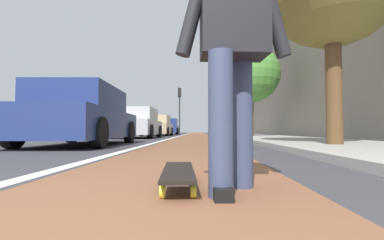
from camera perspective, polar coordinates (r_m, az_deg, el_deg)
name	(u,v)px	position (r m, az deg, el deg)	size (l,w,h in m)	color
ground_plane	(193,140)	(10.91, 0.29, -4.21)	(80.00, 80.00, 0.00)	#38383D
bike_lane_paint	(197,135)	(24.90, 1.05, -3.11)	(56.00, 1.91, 0.00)	brown
lane_stripe_white	(182,135)	(20.95, -2.08, -3.27)	(52.00, 0.16, 0.01)	silver
sidewalk_curb	(244,135)	(19.15, 10.88, -3.18)	(52.00, 3.20, 0.10)	#9E9B93
building_facade	(266,75)	(24.07, 15.52, 9.16)	(40.00, 1.20, 10.21)	#685F55
skateboard	(178,173)	(1.81, -2.90, -11.09)	(0.85, 0.26, 0.11)	yellow
skater_person	(233,38)	(1.74, 8.66, 16.75)	(0.48, 0.72, 1.64)	#384260
parked_car_near	(82,117)	(7.47, -22.27, 0.57)	(4.52, 2.13, 1.49)	navy
parked_car_mid	(138,124)	(13.79, -11.46, -0.78)	(4.33, 1.98, 1.49)	#B7B7BC
parked_car_far	(157,126)	(19.59, -7.36, -1.30)	(4.36, 1.97, 1.46)	tan
parked_car_end	(169,127)	(25.69, -4.96, -1.49)	(4.14, 1.93, 1.49)	navy
traffic_light	(180,102)	(23.53, -2.66, 3.79)	(0.33, 0.28, 4.11)	#2D2D2D
street_tree_mid	(251,74)	(14.50, 12.38, 9.49)	(2.99, 2.99, 4.82)	brown
pedestrian_distant	(241,121)	(16.16, 10.44, -0.25)	(0.46, 0.71, 1.62)	#384260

